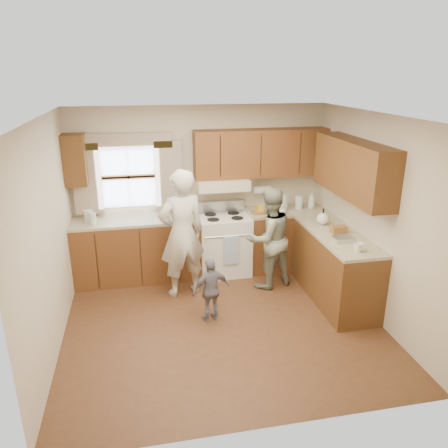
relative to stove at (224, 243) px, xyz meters
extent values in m
plane|color=#4C2A17|center=(-0.30, -1.44, -0.47)|extent=(3.80, 3.80, 0.00)
plane|color=white|center=(-0.30, -1.44, 2.03)|extent=(3.80, 3.80, 0.00)
plane|color=beige|center=(-0.30, 0.31, 0.78)|extent=(3.80, 0.00, 3.80)
plane|color=beige|center=(-0.30, -3.19, 0.78)|extent=(3.80, 0.00, 3.80)
plane|color=beige|center=(-2.20, -1.44, 0.78)|extent=(0.00, 3.50, 3.50)
plane|color=beige|center=(1.60, -1.44, 0.78)|extent=(0.00, 3.50, 3.50)
cube|color=#44230E|center=(-1.29, 0.01, -0.02)|extent=(1.82, 0.60, 0.90)
cube|color=#44230E|center=(0.99, 0.01, -0.02)|extent=(1.22, 0.60, 0.90)
cube|color=#3D240E|center=(1.30, -1.11, -0.02)|extent=(0.60, 1.65, 0.90)
cube|color=#BFB48F|center=(-1.29, 0.01, 0.45)|extent=(1.82, 0.60, 0.04)
cube|color=#BFB48F|center=(0.99, 0.01, 0.45)|extent=(1.22, 0.60, 0.04)
cube|color=#BFB48F|center=(1.30, -1.11, 0.45)|extent=(0.60, 1.65, 0.04)
cube|color=#44230E|center=(0.60, 0.15, 1.33)|extent=(2.00, 0.33, 0.70)
cube|color=#3D240E|center=(-2.05, 0.15, 1.33)|extent=(0.30, 0.33, 0.70)
cube|color=#3D240E|center=(1.43, -1.11, 1.33)|extent=(0.33, 1.65, 0.70)
cube|color=beige|center=(0.00, 0.08, 0.91)|extent=(0.76, 0.45, 0.15)
cube|color=silver|center=(-1.35, 0.29, 1.03)|extent=(0.90, 0.03, 0.90)
cube|color=gold|center=(-1.93, 0.24, 1.03)|extent=(0.40, 0.05, 1.02)
cube|color=gold|center=(-0.77, 0.24, 1.03)|extent=(0.40, 0.05, 1.02)
cube|color=gold|center=(-1.35, 0.24, 1.55)|extent=(1.30, 0.05, 0.22)
cylinder|color=white|center=(0.65, 0.21, 0.75)|extent=(0.27, 0.12, 0.12)
imported|color=silver|center=(-0.88, 0.00, 0.53)|extent=(0.17, 0.17, 0.11)
imported|color=silver|center=(1.39, 0.01, 0.61)|extent=(0.11, 0.11, 0.27)
imported|color=silver|center=(0.81, -0.15, 0.50)|extent=(0.25, 0.25, 0.05)
imported|color=silver|center=(1.27, -1.72, 0.53)|extent=(0.13, 0.13, 0.11)
cylinder|color=silver|center=(-1.93, 0.01, 0.56)|extent=(0.12, 0.12, 0.17)
cylinder|color=silver|center=(-1.87, -0.09, 0.55)|extent=(0.09, 0.09, 0.16)
cube|color=olive|center=(0.54, -0.08, 0.48)|extent=(0.25, 0.19, 0.02)
cube|color=gold|center=(0.60, -0.02, 0.53)|extent=(0.19, 0.13, 0.10)
cylinder|color=silver|center=(0.93, 0.00, 0.59)|extent=(0.14, 0.14, 0.24)
cylinder|color=silver|center=(1.19, 0.03, 0.57)|extent=(0.12, 0.12, 0.20)
sphere|color=silver|center=(1.25, -0.74, 0.56)|extent=(0.17, 0.17, 0.17)
cube|color=olive|center=(1.33, -1.09, 0.52)|extent=(0.20, 0.11, 0.09)
cube|color=silver|center=(1.25, -1.38, 0.50)|extent=(0.25, 0.17, 0.06)
cube|color=silver|center=(0.00, -0.01, -0.02)|extent=(0.76, 0.64, 0.90)
cube|color=#B7B7BC|center=(0.00, 0.25, 0.52)|extent=(0.76, 0.10, 0.16)
cylinder|color=#B7B7BC|center=(0.00, -0.33, 0.23)|extent=(0.68, 0.03, 0.03)
cube|color=#4A74AE|center=(0.05, -0.35, 0.01)|extent=(0.22, 0.02, 0.42)
cylinder|color=black|center=(-0.18, 0.11, 0.44)|extent=(0.18, 0.18, 0.01)
cylinder|color=black|center=(0.18, 0.11, 0.44)|extent=(0.18, 0.18, 0.01)
cylinder|color=black|center=(-0.18, -0.14, 0.44)|extent=(0.18, 0.18, 0.01)
cylinder|color=black|center=(0.18, -0.14, 0.44)|extent=(0.18, 0.18, 0.01)
imported|color=beige|center=(-0.69, -0.59, 0.42)|extent=(0.74, 0.60, 1.77)
imported|color=#233A29|center=(0.53, -0.59, 0.26)|extent=(0.85, 0.74, 1.46)
imported|color=gray|center=(-0.42, -1.35, -0.05)|extent=(0.52, 0.32, 0.83)
camera|label=1|loc=(-1.21, -6.06, 2.50)|focal=35.00mm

